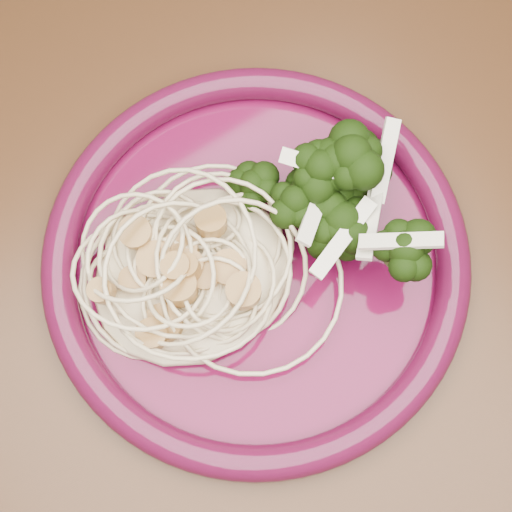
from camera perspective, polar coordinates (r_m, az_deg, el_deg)
The scene contains 6 objects.
dining_table at distance 0.64m, azimuth -1.89°, elevation -7.08°, with size 1.20×0.80×0.75m.
dinner_plate at distance 0.54m, azimuth 0.00°, elevation -0.25°, with size 0.41×0.41×0.03m.
spaghetti_pile at distance 0.53m, azimuth -5.20°, elevation -1.14°, with size 0.15×0.13×0.03m, color beige.
scallop_cluster at distance 0.49m, azimuth -5.61°, elevation 0.13°, with size 0.13×0.13×0.04m, color #AB7D3D, non-canonical shape.
broccoli_pile at distance 0.53m, azimuth 6.39°, elevation 2.07°, with size 0.10×0.17×0.06m, color black.
onion_garnish at distance 0.49m, azimuth 6.81°, elevation 3.39°, with size 0.07×0.11×0.06m, color beige, non-canonical shape.
Camera 1 is at (-0.04, -0.10, 1.28)m, focal length 50.00 mm.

